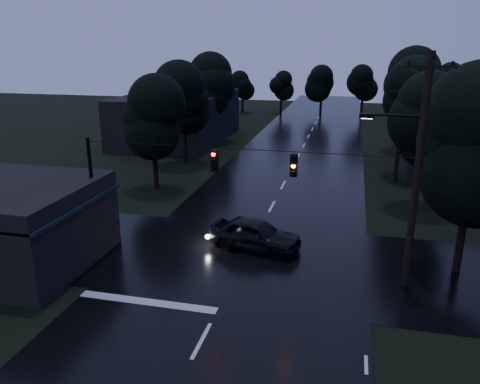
% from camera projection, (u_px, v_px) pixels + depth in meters
% --- Properties ---
extents(main_road, '(12.00, 120.00, 0.02)m').
position_uv_depth(main_road, '(292.00, 169.00, 40.04)').
color(main_road, black).
rests_on(main_road, ground).
extents(cross_street, '(60.00, 9.00, 0.02)m').
position_uv_depth(cross_street, '(245.00, 258.00, 23.35)').
color(cross_street, black).
rests_on(cross_street, ground).
extents(building_far_right, '(10.00, 14.00, 4.40)m').
position_uv_depth(building_far_right, '(461.00, 142.00, 39.98)').
color(building_far_right, black).
rests_on(building_far_right, ground).
extents(building_far_left, '(10.00, 16.00, 5.00)m').
position_uv_depth(building_far_left, '(178.00, 117.00, 51.65)').
color(building_far_left, black).
rests_on(building_far_left, ground).
extents(utility_pole_main, '(3.50, 0.30, 10.00)m').
position_uv_depth(utility_pole_main, '(415.00, 171.00, 19.19)').
color(utility_pole_main, black).
rests_on(utility_pole_main, ground).
extents(utility_pole_far, '(2.00, 0.30, 7.50)m').
position_uv_depth(utility_pole_far, '(400.00, 132.00, 35.17)').
color(utility_pole_far, black).
rests_on(utility_pole_far, ground).
extents(anchor_pole_left, '(0.18, 0.18, 6.00)m').
position_uv_depth(anchor_pole_left, '(93.00, 197.00, 23.18)').
color(anchor_pole_left, black).
rests_on(anchor_pole_left, ground).
extents(span_signals, '(15.00, 0.37, 1.12)m').
position_uv_depth(span_signals, '(252.00, 162.00, 20.71)').
color(span_signals, black).
rests_on(span_signals, ground).
extents(tree_corner_near, '(4.48, 4.48, 9.44)m').
position_uv_depth(tree_corner_near, '(475.00, 146.00, 20.25)').
color(tree_corner_near, black).
rests_on(tree_corner_near, ground).
extents(tree_left_a, '(3.92, 3.92, 8.26)m').
position_uv_depth(tree_left_a, '(153.00, 118.00, 33.03)').
color(tree_left_a, black).
rests_on(tree_left_a, ground).
extents(tree_left_b, '(4.20, 4.20, 8.85)m').
position_uv_depth(tree_left_b, '(183.00, 100.00, 40.47)').
color(tree_left_b, black).
rests_on(tree_left_b, ground).
extents(tree_left_c, '(4.48, 4.48, 9.44)m').
position_uv_depth(tree_left_c, '(210.00, 86.00, 49.75)').
color(tree_left_c, black).
rests_on(tree_left_c, ground).
extents(tree_right_a, '(4.20, 4.20, 8.85)m').
position_uv_depth(tree_right_a, '(423.00, 122.00, 28.93)').
color(tree_right_a, black).
rests_on(tree_right_a, ground).
extents(tree_right_b, '(4.48, 4.48, 9.44)m').
position_uv_depth(tree_right_b, '(418.00, 101.00, 36.09)').
color(tree_right_b, black).
rests_on(tree_right_b, ground).
extents(tree_right_c, '(4.76, 4.76, 10.03)m').
position_uv_depth(tree_right_c, '(412.00, 86.00, 45.12)').
color(tree_right_c, black).
rests_on(tree_right_c, ground).
extents(car, '(5.06, 2.79, 1.63)m').
position_uv_depth(car, '(255.00, 234.00, 24.27)').
color(car, black).
rests_on(car, ground).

